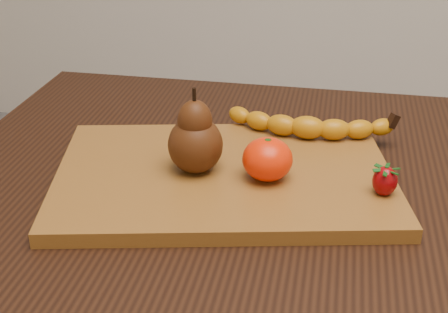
% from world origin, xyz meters
% --- Properties ---
extents(table, '(1.00, 0.70, 0.76)m').
position_xyz_m(table, '(0.00, 0.00, 0.66)').
color(table, black).
rests_on(table, ground).
extents(cutting_board, '(0.50, 0.39, 0.02)m').
position_xyz_m(cutting_board, '(-0.09, -0.03, 0.77)').
color(cutting_board, brown).
rests_on(cutting_board, table).
extents(banana, '(0.22, 0.06, 0.03)m').
position_xyz_m(banana, '(0.01, 0.09, 0.80)').
color(banana, '#C27C09').
rests_on(banana, cutting_board).
extents(pear, '(0.08, 0.08, 0.11)m').
position_xyz_m(pear, '(-0.13, -0.04, 0.84)').
color(pear, '#44200A').
rests_on(pear, cutting_board).
extents(mandarin, '(0.08, 0.08, 0.06)m').
position_xyz_m(mandarin, '(-0.03, -0.05, 0.81)').
color(mandarin, '#F62802').
rests_on(mandarin, cutting_board).
extents(strawberry, '(0.04, 0.04, 0.04)m').
position_xyz_m(strawberry, '(0.12, -0.06, 0.80)').
color(strawberry, '#880307').
rests_on(strawberry, cutting_board).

